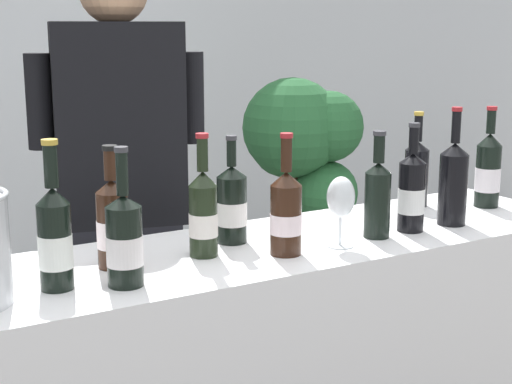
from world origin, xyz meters
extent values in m
cube|color=silver|center=(0.00, 2.60, 1.40)|extent=(8.00, 0.10, 2.80)
cylinder|color=black|center=(0.46, -0.09, 1.01)|extent=(0.08, 0.08, 0.20)
cone|color=black|center=(0.46, -0.09, 1.12)|extent=(0.08, 0.08, 0.03)
cylinder|color=black|center=(0.46, -0.09, 1.18)|extent=(0.03, 0.03, 0.08)
cylinder|color=#333338|center=(0.46, -0.09, 1.22)|extent=(0.03, 0.03, 0.01)
cylinder|color=silver|center=(0.46, -0.09, 1.00)|extent=(0.08, 0.08, 0.07)
cylinder|color=black|center=(0.03, -0.10, 1.00)|extent=(0.08, 0.08, 0.18)
cone|color=black|center=(0.03, -0.10, 1.11)|extent=(0.08, 0.08, 0.04)
cylinder|color=black|center=(0.03, -0.10, 1.17)|extent=(0.03, 0.03, 0.09)
cylinder|color=maroon|center=(0.03, -0.10, 1.22)|extent=(0.03, 0.03, 0.01)
cylinder|color=silver|center=(0.03, -0.10, 0.99)|extent=(0.08, 0.08, 0.05)
cylinder|color=black|center=(0.62, -0.09, 1.02)|extent=(0.08, 0.08, 0.21)
cone|color=black|center=(0.62, -0.09, 1.14)|extent=(0.08, 0.08, 0.03)
cylinder|color=black|center=(0.62, -0.09, 1.20)|extent=(0.03, 0.03, 0.09)
cylinder|color=maroon|center=(0.62, -0.09, 1.26)|extent=(0.03, 0.03, 0.01)
cylinder|color=black|center=(-0.42, -0.13, 1.00)|extent=(0.08, 0.08, 0.19)
cone|color=black|center=(-0.42, -0.13, 1.11)|extent=(0.08, 0.08, 0.03)
cylinder|color=black|center=(-0.42, -0.13, 1.17)|extent=(0.03, 0.03, 0.10)
cylinder|color=#333338|center=(-0.42, -0.13, 1.23)|extent=(0.03, 0.03, 0.01)
cylinder|color=silver|center=(-0.42, -0.13, 0.99)|extent=(0.08, 0.08, 0.07)
cylinder|color=black|center=(0.89, 0.02, 1.01)|extent=(0.08, 0.08, 0.20)
cone|color=black|center=(0.89, 0.02, 1.13)|extent=(0.08, 0.08, 0.04)
cylinder|color=black|center=(0.89, 0.02, 1.19)|extent=(0.03, 0.03, 0.08)
cylinder|color=maroon|center=(0.89, 0.02, 1.23)|extent=(0.03, 0.03, 0.01)
cylinder|color=silver|center=(0.89, 0.02, 1.00)|extent=(0.08, 0.08, 0.08)
cylinder|color=black|center=(0.69, 0.15, 1.00)|extent=(0.08, 0.08, 0.19)
cone|color=black|center=(0.69, 0.15, 1.11)|extent=(0.08, 0.08, 0.03)
cylinder|color=black|center=(0.69, 0.15, 1.17)|extent=(0.03, 0.03, 0.08)
cylinder|color=#B79333|center=(0.69, 0.15, 1.22)|extent=(0.03, 0.03, 0.01)
cylinder|color=black|center=(-0.16, -0.01, 1.00)|extent=(0.07, 0.07, 0.18)
cone|color=black|center=(-0.16, -0.01, 1.11)|extent=(0.07, 0.07, 0.04)
cylinder|color=black|center=(-0.16, -0.01, 1.17)|extent=(0.03, 0.03, 0.08)
cylinder|color=maroon|center=(-0.16, -0.01, 1.22)|extent=(0.03, 0.03, 0.01)
cylinder|color=silver|center=(-0.16, -0.01, 0.99)|extent=(0.07, 0.07, 0.06)
cylinder|color=black|center=(-0.40, 0.02, 1.00)|extent=(0.08, 0.08, 0.19)
cone|color=black|center=(-0.40, 0.02, 1.11)|extent=(0.08, 0.08, 0.03)
cylinder|color=black|center=(-0.40, 0.02, 1.17)|extent=(0.03, 0.03, 0.07)
cylinder|color=black|center=(-0.40, 0.02, 1.21)|extent=(0.04, 0.04, 0.01)
cylinder|color=white|center=(-0.40, 0.02, 1.00)|extent=(0.08, 0.08, 0.07)
cylinder|color=black|center=(0.34, -0.09, 1.00)|extent=(0.07, 0.07, 0.18)
cone|color=black|center=(0.34, -0.09, 1.11)|extent=(0.07, 0.07, 0.03)
cylinder|color=black|center=(0.34, -0.09, 1.16)|extent=(0.03, 0.03, 0.08)
cylinder|color=#333338|center=(0.34, -0.09, 1.20)|extent=(0.04, 0.04, 0.01)
cylinder|color=black|center=(-0.04, 0.07, 1.00)|extent=(0.08, 0.08, 0.18)
cone|color=black|center=(-0.04, 0.07, 1.11)|extent=(0.08, 0.08, 0.03)
cylinder|color=black|center=(-0.04, 0.07, 1.16)|extent=(0.03, 0.03, 0.07)
cylinder|color=#333338|center=(-0.04, 0.07, 1.20)|extent=(0.03, 0.03, 0.01)
cylinder|color=silver|center=(-0.04, 0.07, 0.99)|extent=(0.08, 0.08, 0.06)
cylinder|color=black|center=(-0.57, -0.07, 1.01)|extent=(0.08, 0.08, 0.20)
cone|color=black|center=(-0.57, -0.07, 1.13)|extent=(0.08, 0.08, 0.04)
cylinder|color=black|center=(-0.57, -0.07, 1.19)|extent=(0.03, 0.03, 0.10)
cylinder|color=#B79333|center=(-0.57, -0.07, 1.25)|extent=(0.04, 0.04, 0.01)
cylinder|color=white|center=(-0.57, -0.07, 1.00)|extent=(0.08, 0.08, 0.08)
cylinder|color=silver|center=(0.19, -0.11, 0.91)|extent=(0.07, 0.07, 0.00)
cylinder|color=silver|center=(0.19, -0.11, 0.96)|extent=(0.01, 0.01, 0.08)
ellipsoid|color=silver|center=(0.19, -0.11, 1.05)|extent=(0.08, 0.08, 0.11)
ellipsoid|color=maroon|center=(0.19, -0.11, 1.03)|extent=(0.06, 0.06, 0.04)
cube|color=black|center=(-0.15, 0.62, 0.43)|extent=(0.41, 0.32, 0.87)
cube|color=black|center=(-0.15, 0.62, 1.19)|extent=(0.45, 0.33, 0.64)
cylinder|color=black|center=(0.08, 0.56, 1.26)|extent=(0.08, 0.08, 0.30)
cylinder|color=black|center=(-0.39, 0.68, 1.26)|extent=(0.08, 0.08, 0.30)
cylinder|color=brown|center=(1.00, 1.34, 0.15)|extent=(0.39, 0.39, 0.30)
sphere|color=#23562D|center=(1.01, 1.45, 0.93)|extent=(0.33, 0.33, 0.33)
sphere|color=#23562D|center=(1.12, 1.24, 1.03)|extent=(0.34, 0.34, 0.34)
sphere|color=#23562D|center=(0.98, 1.33, 1.02)|extent=(0.48, 0.48, 0.48)
sphere|color=#23562D|center=(0.91, 1.35, 1.05)|extent=(0.28, 0.28, 0.28)
sphere|color=#23562D|center=(1.11, 1.38, 0.61)|extent=(0.29, 0.29, 0.29)
sphere|color=#23562D|center=(1.11, 1.23, 0.71)|extent=(0.31, 0.31, 0.31)
cylinder|color=#4C3823|center=(1.00, 1.34, 0.60)|extent=(0.05, 0.05, 0.60)
camera|label=1|loc=(-1.02, -1.73, 1.49)|focal=54.10mm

